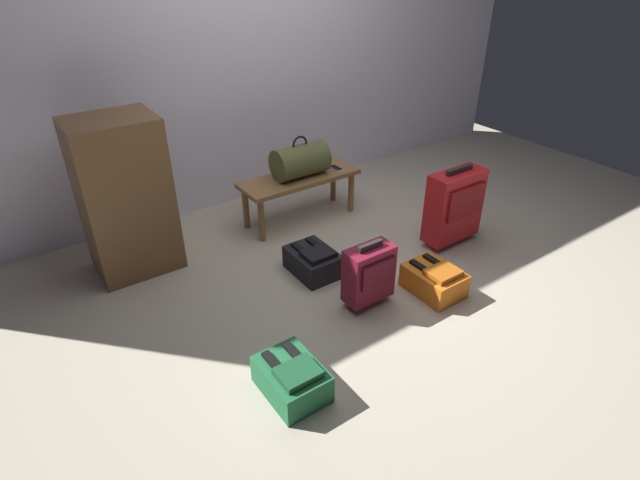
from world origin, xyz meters
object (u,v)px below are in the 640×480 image
duffel_bag_olive (300,161)px  backpack_dark (313,261)px  suitcase_upright_red (454,205)px  backpack_green (292,378)px  bench (300,183)px  suitcase_small_burgundy (369,273)px  cell_phone (336,168)px  backpack_orange (434,280)px  side_cabinet (125,197)px

duffel_bag_olive → backpack_dark: size_ratio=1.16×
suitcase_upright_red → backpack_dark: 1.17m
backpack_green → bench: bearing=55.7°
duffel_bag_olive → suitcase_small_burgundy: (-0.28, -1.23, -0.29)m
duffel_bag_olive → backpack_green: bearing=-124.5°
bench → backpack_dark: bearing=-116.4°
suitcase_upright_red → backpack_dark: bearing=166.6°
duffel_bag_olive → cell_phone: duffel_bag_olive is taller
cell_phone → backpack_dark: (-0.70, -0.68, -0.31)m
cell_phone → duffel_bag_olive: bearing=172.6°
duffel_bag_olive → suitcase_small_burgundy: bearing=-103.0°
bench → backpack_dark: size_ratio=2.63×
cell_phone → backpack_dark: bearing=-135.6°
duffel_bag_olive → cell_phone: bearing=-7.4°
suitcase_upright_red → backpack_orange: suitcase_upright_red is taller
cell_phone → backpack_orange: (-0.16, -1.34, -0.31)m
duffel_bag_olive → side_cabinet: bearing=176.7°
suitcase_upright_red → suitcase_small_burgundy: (-1.02, -0.23, -0.09)m
backpack_dark → backpack_green: 1.11m
backpack_green → backpack_dark: bearing=50.0°
backpack_dark → suitcase_small_burgundy: bearing=-79.8°
backpack_green → suitcase_small_burgundy: bearing=23.6°
side_cabinet → bench: bearing=-3.3°
bench → backpack_orange: size_ratio=2.63×
cell_phone → suitcase_small_burgundy: bearing=-117.3°
suitcase_upright_red → suitcase_small_burgundy: bearing=-167.2°
suitcase_small_burgundy → side_cabinet: (-1.08, 1.30, 0.31)m
suitcase_small_burgundy → side_cabinet: bearing=129.7°
cell_phone → suitcase_small_burgundy: (-0.61, -1.18, -0.16)m
suitcase_upright_red → duffel_bag_olive: bearing=126.8°
cell_phone → backpack_dark: size_ratio=0.38×
backpack_dark → side_cabinet: side_cabinet is taller
cell_phone → suitcase_small_burgundy: size_ratio=0.31×
suitcase_small_burgundy → backpack_dark: suitcase_small_burgundy is taller
cell_phone → side_cabinet: (-1.69, 0.12, 0.15)m
suitcase_small_burgundy → side_cabinet: 1.72m
duffel_bag_olive → backpack_dark: bearing=-117.1°
cell_phone → suitcase_upright_red: suitcase_upright_red is taller
bench → suitcase_upright_red: (0.75, -0.99, -0.01)m
bench → side_cabinet: size_ratio=0.91×
duffel_bag_olive → backpack_green: 1.96m
backpack_green → cell_phone: bearing=47.4°
suitcase_small_burgundy → backpack_green: bearing=-156.4°
backpack_orange → backpack_green: bearing=-171.0°
bench → suitcase_small_burgundy: (-0.27, -1.23, -0.10)m
bench → duffel_bag_olive: (0.01, -0.00, 0.19)m
duffel_bag_olive → suitcase_small_burgundy: size_ratio=0.96×
suitcase_upright_red → backpack_green: 1.93m
bench → cell_phone: bearing=-7.1°
side_cabinet → backpack_dark: bearing=-39.0°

